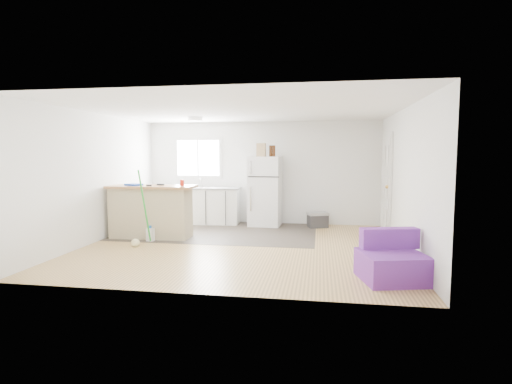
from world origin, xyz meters
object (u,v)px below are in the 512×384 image
(peninsula, at_px, (151,211))
(bottle_right, at_px, (274,151))
(purple_seat, at_px, (392,262))
(bottle_left, at_px, (271,151))
(red_cup, at_px, (182,183))
(mop, at_px, (138,234))
(blue_tray, at_px, (134,185))
(refrigerator, at_px, (265,191))
(cardboard_box, at_px, (261,150))
(cooler, at_px, (318,220))
(kitchen_cabinets, at_px, (200,205))
(cleaner_jug, at_px, (150,234))

(peninsula, xyz_separation_m, bottle_right, (2.23, 1.63, 1.19))
(purple_seat, bearing_deg, bottle_left, 105.36)
(bottle_right, bearing_deg, red_cup, -135.47)
(mop, distance_m, blue_tray, 1.15)
(refrigerator, xyz_separation_m, bottle_right, (0.20, -0.06, 0.92))
(cardboard_box, height_order, bottle_left, cardboard_box)
(cooler, distance_m, red_cup, 3.18)
(mop, bearing_deg, refrigerator, 59.40)
(kitchen_cabinets, xyz_separation_m, red_cup, (0.17, -1.68, 0.65))
(purple_seat, xyz_separation_m, bottle_left, (-2.04, 3.68, 1.48))
(cooler, height_order, mop, mop)
(cooler, xyz_separation_m, red_cup, (-2.61, -1.57, 0.92))
(kitchen_cabinets, bearing_deg, cooler, -5.43)
(refrigerator, height_order, bottle_right, bottle_right)
(refrigerator, relative_size, bottle_left, 6.35)
(cleaner_jug, relative_size, bottle_left, 1.19)
(refrigerator, bearing_deg, bottle_left, -15.08)
(blue_tray, bearing_deg, purple_seat, -23.65)
(peninsula, relative_size, bottle_left, 6.76)
(kitchen_cabinets, distance_m, purple_seat, 5.32)
(cooler, relative_size, red_cup, 4.31)
(cleaner_jug, xyz_separation_m, bottle_right, (2.11, 1.96, 1.58))
(kitchen_cabinets, distance_m, cleaner_jug, 2.11)
(refrigerator, bearing_deg, peninsula, -136.80)
(purple_seat, distance_m, cleaner_jug, 4.43)
(cooler, bearing_deg, bottle_right, 159.71)
(refrigerator, relative_size, purple_seat, 1.71)
(red_cup, bearing_deg, refrigerator, 49.34)
(red_cup, distance_m, cardboard_box, 2.15)
(kitchen_cabinets, xyz_separation_m, cooler, (2.78, -0.11, -0.27))
(peninsula, relative_size, cooler, 3.27)
(cleaner_jug, bearing_deg, peninsula, 113.39)
(blue_tray, bearing_deg, bottle_right, 33.38)
(mop, relative_size, red_cup, 11.49)
(peninsula, relative_size, cardboard_box, 5.63)
(cardboard_box, distance_m, bottle_left, 0.22)
(peninsula, xyz_separation_m, refrigerator, (2.03, 1.69, 0.27))
(cooler, bearing_deg, red_cup, -168.62)
(peninsula, height_order, bottle_left, bottle_left)
(cleaner_jug, height_order, blue_tray, blue_tray)
(red_cup, bearing_deg, kitchen_cabinets, 95.91)
(peninsula, xyz_separation_m, purple_seat, (4.20, -2.03, -0.29))
(cleaner_jug, height_order, red_cup, red_cup)
(purple_seat, bearing_deg, kitchen_cabinets, 121.18)
(mop, distance_m, bottle_left, 3.51)
(cleaner_jug, xyz_separation_m, blue_tray, (-0.44, 0.27, 0.92))
(peninsula, height_order, refrigerator, refrigerator)
(cooler, relative_size, bottle_right, 2.07)
(peninsula, xyz_separation_m, cardboard_box, (1.94, 1.62, 1.22))
(purple_seat, distance_m, cardboard_box, 4.55)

